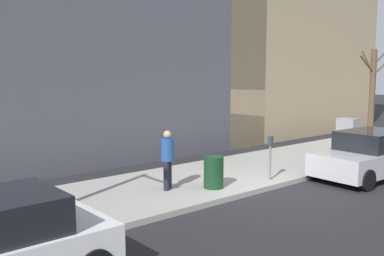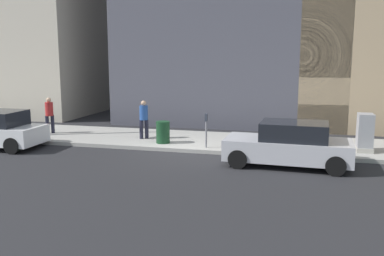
{
  "view_description": "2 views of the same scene",
  "coord_description": "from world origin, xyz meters",
  "px_view_note": "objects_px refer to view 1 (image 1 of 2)",
  "views": [
    {
      "loc": [
        -7.71,
        9.26,
        3.35
      ],
      "look_at": [
        1.99,
        1.02,
        1.74
      ],
      "focal_mm": 40.0,
      "sensor_mm": 36.0,
      "label": 1
    },
    {
      "loc": [
        -15.59,
        -4.31,
        3.73
      ],
      "look_at": [
        0.3,
        -0.24,
        0.93
      ],
      "focal_mm": 40.0,
      "sensor_mm": 36.0,
      "label": 2
    }
  ],
  "objects_px": {
    "parked_car_silver": "(369,155)",
    "trash_bin": "(214,172)",
    "bare_tree": "(372,92)",
    "parking_meter": "(270,153)",
    "pedestrian_near_meter": "(168,156)",
    "utility_box": "(347,136)"
  },
  "relations": [
    {
      "from": "utility_box",
      "to": "trash_bin",
      "type": "height_order",
      "value": "utility_box"
    },
    {
      "from": "bare_tree",
      "to": "pedestrian_near_meter",
      "type": "bearing_deg",
      "value": 94.21
    },
    {
      "from": "parking_meter",
      "to": "trash_bin",
      "type": "bearing_deg",
      "value": 76.83
    },
    {
      "from": "parked_car_silver",
      "to": "trash_bin",
      "type": "xyz_separation_m",
      "value": [
        1.93,
        5.14,
        -0.14
      ]
    },
    {
      "from": "bare_tree",
      "to": "trash_bin",
      "type": "bearing_deg",
      "value": 97.82
    },
    {
      "from": "parking_meter",
      "to": "bare_tree",
      "type": "xyz_separation_m",
      "value": [
        2.14,
        -10.35,
        1.53
      ]
    },
    {
      "from": "parked_car_silver",
      "to": "bare_tree",
      "type": "relative_size",
      "value": 0.86
    },
    {
      "from": "parked_car_silver",
      "to": "bare_tree",
      "type": "xyz_separation_m",
      "value": [
        3.62,
        -7.13,
        1.77
      ]
    },
    {
      "from": "bare_tree",
      "to": "pedestrian_near_meter",
      "type": "relative_size",
      "value": 2.99
    },
    {
      "from": "parked_car_silver",
      "to": "pedestrian_near_meter",
      "type": "bearing_deg",
      "value": 69.39
    },
    {
      "from": "parking_meter",
      "to": "parked_car_silver",
      "type": "bearing_deg",
      "value": -114.72
    },
    {
      "from": "parking_meter",
      "to": "pedestrian_near_meter",
      "type": "height_order",
      "value": "pedestrian_near_meter"
    },
    {
      "from": "parked_car_silver",
      "to": "parking_meter",
      "type": "relative_size",
      "value": 3.16
    },
    {
      "from": "trash_bin",
      "to": "parking_meter",
      "type": "bearing_deg",
      "value": -103.17
    },
    {
      "from": "bare_tree",
      "to": "parked_car_silver",
      "type": "bearing_deg",
      "value": 116.88
    },
    {
      "from": "parked_car_silver",
      "to": "trash_bin",
      "type": "bearing_deg",
      "value": 71.69
    },
    {
      "from": "parking_meter",
      "to": "trash_bin",
      "type": "relative_size",
      "value": 1.5
    },
    {
      "from": "parked_car_silver",
      "to": "bare_tree",
      "type": "distance_m",
      "value": 8.19
    },
    {
      "from": "parking_meter",
      "to": "utility_box",
      "type": "xyz_separation_m",
      "value": [
        0.85,
        -5.92,
        -0.13
      ]
    },
    {
      "from": "parked_car_silver",
      "to": "bare_tree",
      "type": "bearing_deg",
      "value": -60.84
    },
    {
      "from": "bare_tree",
      "to": "trash_bin",
      "type": "relative_size",
      "value": 5.52
    },
    {
      "from": "parking_meter",
      "to": "pedestrian_near_meter",
      "type": "bearing_deg",
      "value": 69.12
    }
  ]
}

